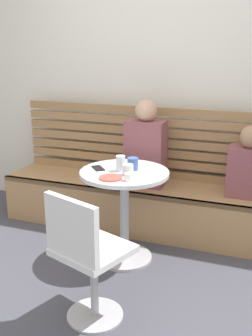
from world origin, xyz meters
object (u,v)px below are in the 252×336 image
object	(u,v)px
person_child_left	(249,166)
cup_espresso_small	(128,177)
booth_bench	(146,207)
cup_glass_short	(128,170)
person_adult	(146,148)
cup_mug_blue	(133,164)
plate_small	(111,178)
cup_glass_tall	(121,163)
phone_on_table	(98,168)
white_chair	(86,255)
cafe_table	(124,198)

from	to	relation	value
person_child_left	cup_espresso_small	bearing A→B (deg)	-133.40
booth_bench	cup_glass_short	xyz separation A→B (m)	(0.07, -0.67, 0.56)
person_adult	cup_espresso_small	xyz separation A→B (m)	(0.12, -0.78, -0.02)
cup_mug_blue	plate_small	xyz separation A→B (m)	(-0.08, -0.25, -0.04)
cup_glass_tall	plate_small	bearing A→B (deg)	-90.27
person_child_left	cup_espresso_small	distance (m)	1.11
cup_glass_short	phone_on_table	xyz separation A→B (m)	(-0.27, 0.07, -0.04)
person_adult	phone_on_table	xyz separation A→B (m)	(-0.20, -0.59, -0.04)
white_chair	phone_on_table	bearing A→B (deg)	108.89
person_child_left	phone_on_table	xyz separation A→B (m)	(-1.08, -0.61, 0.04)
white_chair	cup_espresso_small	world-z (taller)	white_chair
plate_small	phone_on_table	distance (m)	0.26
cafe_table	person_child_left	size ratio (longest dim) A/B	1.24
cup_glass_short	plate_small	size ratio (longest dim) A/B	0.47
person_adult	phone_on_table	bearing A→B (deg)	-108.60
cup_glass_tall	person_child_left	bearing A→B (deg)	34.18
white_chair	person_adult	size ratio (longest dim) A/B	1.11
cup_espresso_small	cup_glass_short	world-z (taller)	cup_glass_short
cup_espresso_small	cafe_table	bearing A→B (deg)	117.37
cup_mug_blue	phone_on_table	bearing A→B (deg)	-165.72
cup_glass_short	phone_on_table	world-z (taller)	cup_glass_short
person_child_left	cup_glass_tall	bearing A→B (deg)	-145.82
cafe_table	person_child_left	distance (m)	1.07
cup_espresso_small	phone_on_table	world-z (taller)	cup_espresso_small
cup_glass_short	cup_espresso_small	bearing A→B (deg)	-69.18
cup_mug_blue	cup_glass_short	xyz separation A→B (m)	(0.01, -0.13, -0.01)
cafe_table	cup_glass_tall	xyz separation A→B (m)	(-0.03, -0.01, 0.28)
cup_glass_short	person_adult	bearing A→B (deg)	96.49
person_adult	cup_espresso_small	bearing A→B (deg)	-81.09
booth_bench	cafe_table	size ratio (longest dim) A/B	3.65
person_adult	person_child_left	world-z (taller)	person_adult
cafe_table	person_adult	distance (m)	0.63
booth_bench	phone_on_table	size ratio (longest dim) A/B	19.29
cup_glass_short	phone_on_table	bearing A→B (deg)	166.08
cup_glass_short	cafe_table	bearing A→B (deg)	126.49
cafe_table	cup_glass_tall	distance (m)	0.28
booth_bench	cup_glass_tall	xyz separation A→B (m)	(-0.02, -0.59, 0.58)
cup_glass_tall	cup_mug_blue	bearing A→B (deg)	39.12
white_chair	person_child_left	world-z (taller)	person_child_left
person_child_left	cup_espresso_small	world-z (taller)	person_child_left
plate_small	cafe_table	bearing A→B (deg)	81.49
phone_on_table	cup_glass_tall	bearing A→B (deg)	-40.53
cup_mug_blue	plate_small	world-z (taller)	cup_mug_blue
booth_bench	cup_mug_blue	world-z (taller)	cup_mug_blue
cup_espresso_small	cup_glass_tall	world-z (taller)	cup_glass_tall
person_adult	cup_mug_blue	size ratio (longest dim) A/B	8.07
booth_bench	cup_mug_blue	size ratio (longest dim) A/B	28.42
booth_bench	white_chair	world-z (taller)	white_chair
person_adult	cup_glass_short	distance (m)	0.66
cup_glass_tall	cup_glass_short	world-z (taller)	cup_glass_tall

